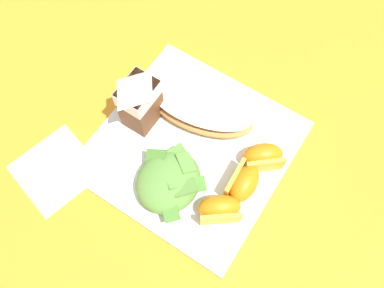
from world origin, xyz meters
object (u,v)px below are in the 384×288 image
orange_wedge_middle (243,183)px  cheesy_pizza_bread (201,109)px  milk_carton (137,101)px  orange_wedge_rear (263,157)px  orange_wedge_front (220,209)px  paper_napkin (56,170)px  green_salad_pile (169,181)px  white_plate (192,149)px

orange_wedge_middle → cheesy_pizza_bread: bearing=59.2°
cheesy_pizza_bread → milk_carton: milk_carton is taller
milk_carton → orange_wedge_rear: 0.20m
orange_wedge_front → paper_napkin: (-0.08, 0.25, -0.03)m
green_salad_pile → paper_napkin: 0.18m
orange_wedge_front → orange_wedge_middle: bearing=-9.6°
orange_wedge_rear → orange_wedge_middle: bearing=175.6°
orange_wedge_middle → orange_wedge_rear: size_ratio=0.90×
white_plate → paper_napkin: 0.21m
milk_carton → orange_wedge_rear: milk_carton is taller
cheesy_pizza_bread → orange_wedge_front: size_ratio=2.62×
orange_wedge_front → orange_wedge_rear: same height
milk_carton → paper_napkin: size_ratio=1.00×
cheesy_pizza_bread → milk_carton: bearing=129.3°
green_salad_pile → orange_wedge_front: green_salad_pile is taller
orange_wedge_front → paper_napkin: bearing=107.1°
milk_carton → orange_wedge_middle: bearing=-92.9°
cheesy_pizza_bread → paper_napkin: (-0.20, 0.14, -0.03)m
orange_wedge_front → orange_wedge_middle: 0.05m
white_plate → orange_wedge_rear: bearing=-70.3°
white_plate → orange_wedge_middle: orange_wedge_middle is taller
green_salad_pile → milk_carton: size_ratio=0.99×
paper_napkin → green_salad_pile: bearing=-66.6°
cheesy_pizza_bread → orange_wedge_middle: bearing=-120.8°
cheesy_pizza_bread → paper_napkin: cheesy_pizza_bread is taller
cheesy_pizza_bread → green_salad_pile: green_salad_pile is taller
cheesy_pizza_bread → milk_carton: 0.10m
white_plate → milk_carton: size_ratio=2.55×
orange_wedge_front → paper_napkin: size_ratio=0.63×
cheesy_pizza_bread → orange_wedge_rear: size_ratio=2.64×
orange_wedge_front → orange_wedge_middle: size_ratio=1.12×
milk_carton → orange_wedge_front: 0.19m
green_salad_pile → orange_wedge_front: 0.08m
cheesy_pizza_bread → orange_wedge_middle: 0.14m
paper_napkin → cheesy_pizza_bread: bearing=-35.3°
milk_carton → paper_napkin: (-0.14, 0.07, -0.07)m
green_salad_pile → paper_napkin: (-0.07, 0.16, -0.03)m
white_plate → cheesy_pizza_bread: cheesy_pizza_bread is taller
paper_napkin → milk_carton: bearing=-25.9°
orange_wedge_middle → milk_carton: bearing=87.1°
milk_carton → green_salad_pile: bearing=-123.8°
green_salad_pile → paper_napkin: size_ratio=0.99×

